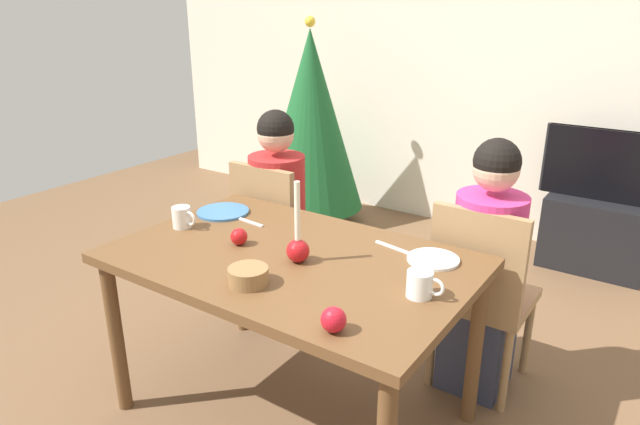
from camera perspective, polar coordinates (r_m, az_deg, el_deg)
The scene contains 20 objects.
ground_plane at distance 2.62m, azimuth -2.62°, elevation -19.49°, with size 7.68×7.68×0.00m, color brown.
back_wall at distance 4.38m, azimuth 18.60°, elevation 14.42°, with size 6.40×0.10×2.60m, color beige.
dining_table at distance 2.25m, azimuth -2.89°, elevation -6.33°, with size 1.40×0.90×0.75m.
chair_left at distance 3.07m, azimuth -4.61°, elevation -1.97°, with size 0.40×0.40×0.90m.
chair_right at distance 2.57m, azimuth 15.94°, elevation -7.38°, with size 0.40×0.40×0.90m.
person_left_child at distance 3.08m, azimuth -4.26°, elevation -0.78°, with size 0.30×0.30×1.17m.
person_right_child at distance 2.58m, azimuth 16.30°, elevation -5.96°, with size 0.30×0.30×1.17m.
tv_stand at distance 4.17m, azimuth 26.08°, elevation -1.95°, with size 0.64×0.40×0.48m, color black.
tv at distance 4.04m, azimuth 27.11°, elevation 4.25°, with size 0.79×0.05×0.46m.
christmas_tree at distance 4.40m, azimuth -0.96°, elevation 9.25°, with size 0.82×0.82×1.60m.
candle_centerpiece at distance 2.14m, azimuth -2.26°, elevation -3.37°, with size 0.09×0.09×0.32m.
plate_left at distance 2.69m, azimuth -9.79°, elevation 0.07°, with size 0.24×0.24×0.01m, color teal.
plate_right at distance 2.21m, azimuth 11.37°, elevation -4.66°, with size 0.20×0.20×0.01m, color white.
mug_left at distance 2.54m, azimuth -13.77°, elevation -0.47°, with size 0.13×0.08×0.09m.
mug_right at distance 1.93m, azimuth 10.14°, elevation -7.15°, with size 0.13×0.09×0.09m.
fork_left at distance 2.56m, azimuth -7.26°, elevation -0.91°, with size 0.18×0.01×0.01m, color silver.
fork_right at distance 2.29m, azimuth 7.46°, elevation -3.55°, with size 0.18×0.01×0.01m, color silver.
bowl_walnuts at distance 2.00m, azimuth -7.26°, elevation -6.38°, with size 0.14×0.14×0.06m, color olive.
apple_near_candle at distance 1.71m, azimuth 1.38°, elevation -10.78°, with size 0.08×0.08×0.08m, color red.
apple_by_left_plate at distance 2.32m, azimuth -8.20°, elevation -2.43°, with size 0.07×0.07×0.07m, color #B01316.
Camera 1 is at (1.23, -1.59, 1.68)m, focal length 31.64 mm.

